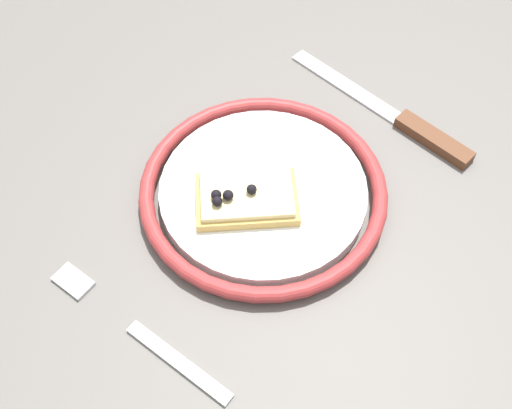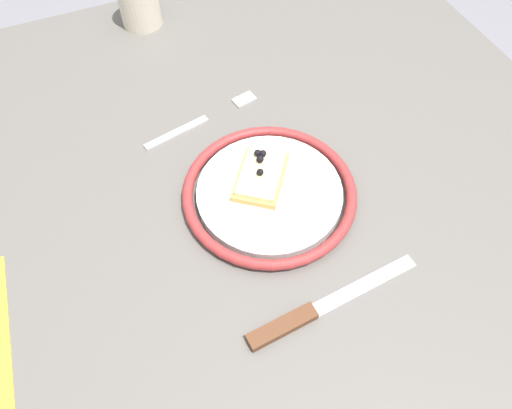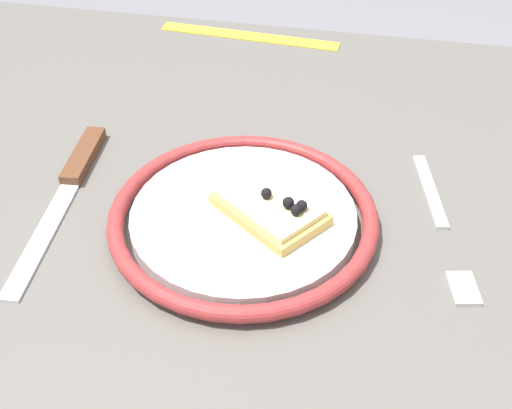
% 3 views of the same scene
% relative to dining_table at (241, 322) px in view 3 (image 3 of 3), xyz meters
% --- Properties ---
extents(dining_table, '(1.09, 0.94, 0.77)m').
position_rel_dining_table_xyz_m(dining_table, '(0.00, 0.00, 0.00)').
color(dining_table, '#5B5651').
rests_on(dining_table, ground_plane).
extents(plate, '(0.25, 0.25, 0.02)m').
position_rel_dining_table_xyz_m(plate, '(0.01, -0.05, 0.09)').
color(plate, white).
rests_on(plate, dining_table).
extents(pizza_slice_near, '(0.12, 0.11, 0.03)m').
position_rel_dining_table_xyz_m(pizza_slice_near, '(-0.02, -0.05, 0.11)').
color(pizza_slice_near, tan).
rests_on(pizza_slice_near, plate).
extents(knife, '(0.04, 0.24, 0.01)m').
position_rel_dining_table_xyz_m(knife, '(0.19, -0.08, 0.09)').
color(knife, silver).
rests_on(knife, dining_table).
extents(fork, '(0.06, 0.20, 0.00)m').
position_rel_dining_table_xyz_m(fork, '(-0.17, -0.08, 0.08)').
color(fork, silver).
rests_on(fork, dining_table).
extents(measuring_tape, '(0.25, 0.04, 0.00)m').
position_rel_dining_table_xyz_m(measuring_tape, '(0.08, -0.43, 0.08)').
color(measuring_tape, yellow).
rests_on(measuring_tape, dining_table).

